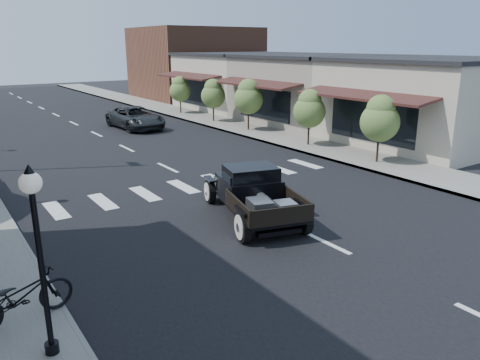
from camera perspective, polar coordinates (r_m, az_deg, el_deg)
ground at (r=15.65m, az=2.52°, el=-3.94°), size 120.00×120.00×0.00m
road at (r=28.66m, az=-15.84°, el=4.78°), size 14.00×80.00×0.02m
road_markings at (r=24.07m, az=-11.93°, el=2.92°), size 12.00×60.00×0.06m
sidewalk_right at (r=32.31m, az=-1.40°, el=6.75°), size 3.00×80.00×0.15m
storefront_near at (r=28.75m, az=22.33°, el=8.75°), size 10.00×9.00×4.50m
storefront_mid at (r=34.50m, az=9.69°, el=10.77°), size 10.00×9.00×4.50m
storefront_far at (r=41.43m, az=0.87°, el=11.87°), size 10.00×9.00×4.50m
far_building_right at (r=50.09m, az=-5.46°, el=13.99°), size 11.00×10.00×7.00m
lamp_post_a at (r=8.58m, az=-23.08°, el=-9.43°), size 0.36×0.36×3.43m
small_tree_a at (r=22.35m, az=16.60°, el=5.87°), size 1.78×1.78×2.97m
small_tree_b at (r=25.51m, az=8.42°, el=7.46°), size 1.72×1.72×2.87m
small_tree_c at (r=29.82m, az=1.03°, el=9.08°), size 1.84×1.84×3.07m
small_tree_d at (r=33.38m, az=-3.28°, el=9.61°), size 1.70×1.70×2.83m
small_tree_e at (r=37.73m, az=-7.30°, el=10.21°), size 1.65×1.65×2.75m
hotrod_pickup at (r=14.86m, az=1.61°, el=-1.57°), size 3.53×5.36×1.71m
second_car at (r=31.86m, az=-12.64°, el=7.39°), size 2.60×5.24×1.43m
motorcycle at (r=10.27m, az=-25.21°, el=-12.71°), size 2.14×1.04×1.08m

